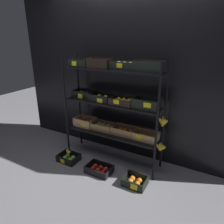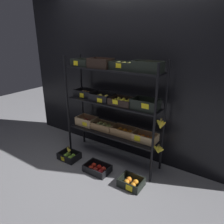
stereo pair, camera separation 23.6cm
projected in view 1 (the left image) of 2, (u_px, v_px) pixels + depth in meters
ground_plane at (112, 158)px, 3.31m from camera, size 10.00×10.00×0.00m
storefront_wall at (124, 68)px, 3.14m from camera, size 3.86×0.12×2.76m
display_rack at (114, 102)px, 2.98m from camera, size 1.60×0.38×1.57m
crate_ground_apple_green at (69, 158)px, 3.25m from camera, size 0.31×0.25×0.11m
crate_ground_apple_red at (99, 169)px, 2.97m from camera, size 0.36×0.25×0.10m
crate_ground_orange at (135, 182)px, 2.72m from camera, size 0.30×0.25×0.11m
banana_bunch_loose at (68, 152)px, 3.20m from camera, size 0.12×0.04×0.11m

